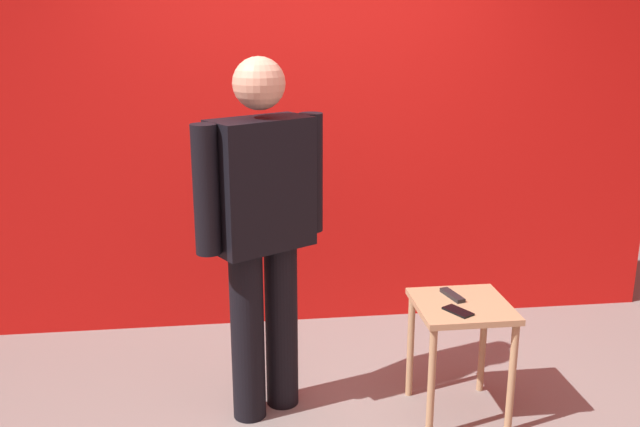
{
  "coord_description": "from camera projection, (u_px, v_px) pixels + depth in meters",
  "views": [
    {
      "loc": [
        -0.44,
        -2.7,
        1.94
      ],
      "look_at": [
        -0.04,
        0.55,
        1.0
      ],
      "focal_mm": 38.75,
      "sensor_mm": 36.0,
      "label": 1
    }
  ],
  "objects": [
    {
      "name": "standing_person",
      "position": [
        262.0,
        224.0,
        3.28
      ],
      "size": [
        0.66,
        0.45,
        1.77
      ],
      "color": "black",
      "rests_on": "ground_plane"
    },
    {
      "name": "tv_remote",
      "position": [
        452.0,
        295.0,
        3.42
      ],
      "size": [
        0.08,
        0.18,
        0.02
      ],
      "primitive_type": "cube",
      "rotation": [
        0.0,
        0.0,
        0.25
      ],
      "color": "black",
      "rests_on": "side_table"
    },
    {
      "name": "cell_phone",
      "position": [
        458.0,
        311.0,
        3.24
      ],
      "size": [
        0.13,
        0.16,
        0.01
      ],
      "primitive_type": "cube",
      "rotation": [
        0.0,
        0.0,
        0.52
      ],
      "color": "black",
      "rests_on": "side_table"
    },
    {
      "name": "back_wall_red",
      "position": [
        306.0,
        115.0,
        4.28
      ],
      "size": [
        4.6,
        0.12,
        2.7
      ],
      "primitive_type": "cube",
      "color": "red",
      "rests_on": "ground_plane"
    },
    {
      "name": "side_table",
      "position": [
        461.0,
        324.0,
        3.38
      ],
      "size": [
        0.45,
        0.45,
        0.6
      ],
      "color": "tan",
      "rests_on": "ground_plane"
    }
  ]
}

